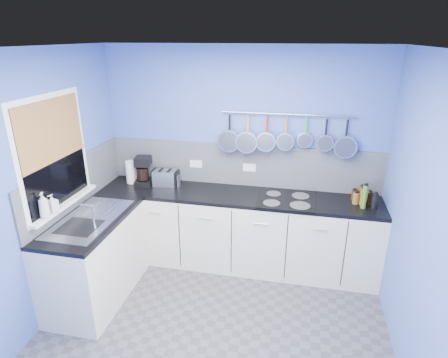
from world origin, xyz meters
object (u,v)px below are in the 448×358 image
at_px(soap_bottle_a, 44,205).
at_px(coffee_maker, 143,171).
at_px(soap_bottle_b, 52,203).
at_px(paper_towel, 131,172).
at_px(hob, 286,200).
at_px(canister, 177,180).
at_px(toaster, 166,178).

distance_m(soap_bottle_a, coffee_maker, 1.33).
height_order(soap_bottle_b, paper_towel, soap_bottle_b).
bearing_deg(soap_bottle_a, soap_bottle_b, 90.00).
bearing_deg(soap_bottle_b, soap_bottle_a, -90.00).
bearing_deg(hob, soap_bottle_a, -151.01).
height_order(soap_bottle_b, hob, soap_bottle_b).
height_order(canister, hob, canister).
height_order(paper_towel, hob, paper_towel).
distance_m(soap_bottle_a, hob, 2.40).
relative_size(soap_bottle_a, toaster, 0.83).
distance_m(paper_towel, canister, 0.57).
bearing_deg(soap_bottle_b, coffee_maker, 71.58).
bearing_deg(soap_bottle_b, paper_towel, 79.61).
bearing_deg(coffee_maker, soap_bottle_b, -118.07).
xyz_separation_m(coffee_maker, canister, (0.40, 0.05, -0.10)).
relative_size(canister, hob, 0.21).
relative_size(paper_towel, hob, 0.44).
bearing_deg(coffee_maker, hob, -13.50).
relative_size(toaster, hob, 0.47).
relative_size(soap_bottle_a, coffee_maker, 0.71).
xyz_separation_m(toaster, hob, (1.44, -0.15, -0.09)).
bearing_deg(canister, soap_bottle_b, -123.06).
bearing_deg(coffee_maker, soap_bottle_a, -116.50).
bearing_deg(paper_towel, hob, -4.16).
relative_size(soap_bottle_b, paper_towel, 0.63).
distance_m(soap_bottle_b, coffee_maker, 1.22).
bearing_deg(canister, hob, -7.08).
height_order(soap_bottle_a, paper_towel, soap_bottle_a).
distance_m(paper_towel, coffee_maker, 0.17).
bearing_deg(hob, canister, 172.92).
xyz_separation_m(soap_bottle_a, coffee_maker, (0.39, 1.27, -0.10)).
height_order(soap_bottle_b, toaster, soap_bottle_b).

